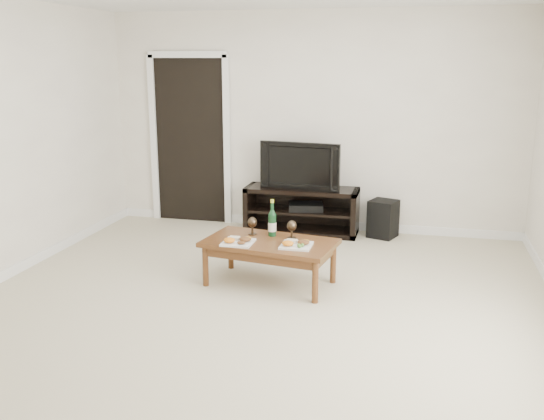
{
  "coord_description": "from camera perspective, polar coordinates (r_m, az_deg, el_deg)",
  "views": [
    {
      "loc": [
        1.25,
        -4.43,
        2.04
      ],
      "look_at": [
        -0.01,
        0.77,
        0.7
      ],
      "focal_mm": 40.0,
      "sensor_mm": 36.0,
      "label": 1
    }
  ],
  "objects": [
    {
      "name": "av_receiver",
      "position": [
        7.24,
        3.21,
        0.32
      ],
      "size": [
        0.45,
        0.37,
        0.08
      ],
      "primitive_type": "cube",
      "rotation": [
        0.0,
        0.0,
        0.2
      ],
      "color": "black",
      "rests_on": "media_console"
    },
    {
      "name": "media_console",
      "position": [
        7.27,
        2.79,
        -0.02
      ],
      "size": [
        1.34,
        0.45,
        0.55
      ],
      "primitive_type": "cube",
      "color": "black",
      "rests_on": "ground"
    },
    {
      "name": "goblet_right",
      "position": [
        5.61,
        1.87,
        -1.83
      ],
      "size": [
        0.09,
        0.09,
        0.17
      ],
      "primitive_type": null,
      "color": "#372A1E",
      "rests_on": "coffee_table"
    },
    {
      "name": "back_wall",
      "position": [
        7.35,
        3.81,
        8.24
      ],
      "size": [
        5.0,
        0.04,
        2.6
      ],
      "primitive_type": "cube",
      "color": "white",
      "rests_on": "ground"
    },
    {
      "name": "doorway",
      "position": [
        7.76,
        -7.69,
        6.41
      ],
      "size": [
        0.9,
        0.02,
        2.05
      ],
      "primitive_type": "cube",
      "color": "black",
      "rests_on": "ground"
    },
    {
      "name": "goblet_left",
      "position": [
        5.73,
        -1.86,
        -1.5
      ],
      "size": [
        0.09,
        0.09,
        0.17
      ],
      "primitive_type": null,
      "color": "#372A1E",
      "rests_on": "coffee_table"
    },
    {
      "name": "plate_left",
      "position": [
        5.48,
        -3.21,
        -2.81
      ],
      "size": [
        0.27,
        0.27,
        0.07
      ],
      "primitive_type": "cube",
      "color": "white",
      "rests_on": "coffee_table"
    },
    {
      "name": "television",
      "position": [
        7.15,
        2.85,
        4.28
      ],
      "size": [
        0.97,
        0.24,
        0.56
      ],
      "primitive_type": "imported",
      "rotation": [
        0.0,
        0.0,
        -0.12
      ],
      "color": "black",
      "rests_on": "media_console"
    },
    {
      "name": "plate_right",
      "position": [
        5.38,
        2.3,
        -3.1
      ],
      "size": [
        0.27,
        0.27,
        0.07
      ],
      "primitive_type": "cube",
      "color": "white",
      "rests_on": "coffee_table"
    },
    {
      "name": "floor",
      "position": [
        5.04,
        -1.95,
        -9.86
      ],
      "size": [
        5.5,
        5.5,
        0.0
      ],
      "primitive_type": "plane",
      "color": "beige",
      "rests_on": "ground"
    },
    {
      "name": "coffee_table",
      "position": [
        5.61,
        -0.22,
        -4.98
      ],
      "size": [
        1.27,
        0.82,
        0.42
      ],
      "primitive_type": "cube",
      "rotation": [
        0.0,
        0.0,
        -0.16
      ],
      "color": "#5D3119",
      "rests_on": "ground"
    },
    {
      "name": "subwoofer",
      "position": [
        7.21,
        10.41,
        -0.81
      ],
      "size": [
        0.38,
        0.38,
        0.44
      ],
      "primitive_type": "cube",
      "rotation": [
        0.0,
        0.0,
        -0.35
      ],
      "color": "black",
      "rests_on": "ground"
    },
    {
      "name": "wine_bottle",
      "position": [
        5.66,
        0.02,
        -0.74
      ],
      "size": [
        0.07,
        0.07,
        0.35
      ],
      "primitive_type": "cylinder",
      "color": "#0E3318",
      "rests_on": "coffee_table"
    }
  ]
}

